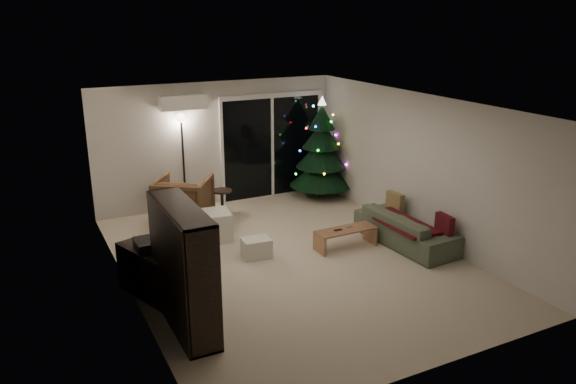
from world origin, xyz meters
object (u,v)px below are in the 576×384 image
armchair (184,200)px  christmas_tree (321,147)px  media_cabinet (151,272)px  coffee_table (345,238)px  sofa (406,228)px  bookshelf (168,271)px

armchair → christmas_tree: 3.17m
media_cabinet → coffee_table: (3.31, 0.18, -0.17)m
coffee_table → christmas_tree: christmas_tree is taller
sofa → coffee_table: sofa is taller
bookshelf → armchair: 3.77m
sofa → bookshelf: bearing=97.8°
bookshelf → armchair: bookshelf is taller
media_cabinet → armchair: size_ratio=1.12×
christmas_tree → sofa: bearing=-90.8°
media_cabinet → christmas_tree: bearing=13.6°
media_cabinet → coffee_table: size_ratio=1.03×
bookshelf → christmas_tree: christmas_tree is taller
sofa → christmas_tree: bearing=-4.1°
bookshelf → armchair: (1.25, 3.54, -0.35)m
bookshelf → christmas_tree: size_ratio=0.74×
sofa → christmas_tree: (0.04, 2.95, 0.79)m
bookshelf → media_cabinet: (0.00, 0.98, -0.45)m
armchair → sofa: size_ratio=0.51×
media_cabinet → christmas_tree: (4.34, 2.81, 0.73)m
christmas_tree → coffee_table: bearing=-111.5°
christmas_tree → armchair: bearing=-175.3°
media_cabinet → christmas_tree: size_ratio=0.51×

